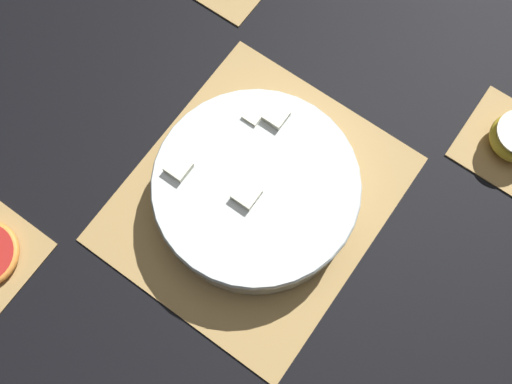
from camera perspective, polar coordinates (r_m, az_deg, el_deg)
ground_plane at (r=0.88m, az=0.00°, el=-0.65°), size 6.00×6.00×0.00m
bamboo_mat_center at (r=0.88m, az=0.00°, el=-0.59°), size 0.40×0.35×0.01m
coaster_mat_far_left at (r=0.98m, az=23.00°, el=4.21°), size 0.14×0.14×0.01m
fruit_salad_bowl at (r=0.84m, az=-0.05°, el=0.29°), size 0.29×0.29×0.08m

